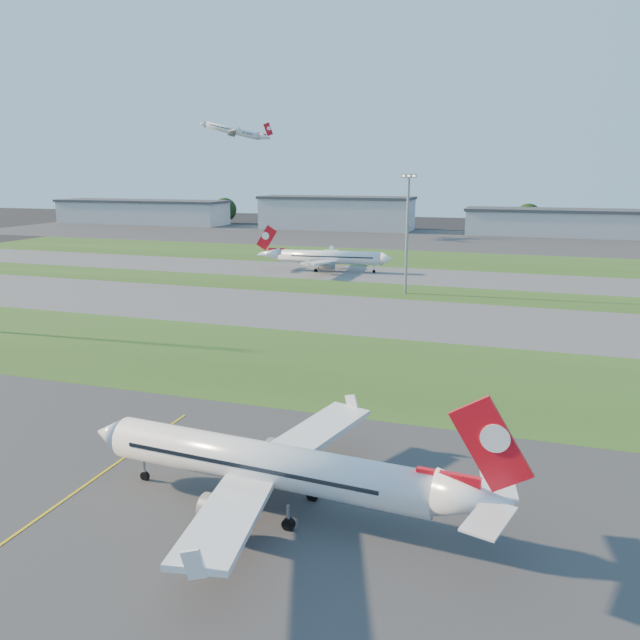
% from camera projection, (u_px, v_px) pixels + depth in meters
% --- Properties ---
extents(grass_strip_a, '(300.00, 34.00, 0.01)m').
position_uv_depth(grass_strip_a, '(232.00, 357.00, 90.60)').
color(grass_strip_a, '#2C4617').
rests_on(grass_strip_a, ground).
extents(taxiway_a, '(300.00, 32.00, 0.01)m').
position_uv_depth(taxiway_a, '(307.00, 310.00, 121.11)').
color(taxiway_a, '#515154').
rests_on(taxiway_a, ground).
extents(grass_strip_b, '(300.00, 18.00, 0.01)m').
position_uv_depth(grass_strip_b, '(343.00, 288.00, 144.22)').
color(grass_strip_b, '#2C4617').
rests_on(grass_strip_b, ground).
extents(taxiway_b, '(300.00, 26.00, 0.01)m').
position_uv_depth(taxiway_b, '(366.00, 274.00, 164.56)').
color(taxiway_b, '#515154').
rests_on(taxiway_b, ground).
extents(grass_strip_c, '(300.00, 40.00, 0.01)m').
position_uv_depth(grass_strip_c, '(391.00, 258.00, 195.07)').
color(grass_strip_c, '#2C4617').
rests_on(grass_strip_c, ground).
extents(apron_far, '(400.00, 80.00, 0.01)m').
position_uv_depth(apron_far, '(422.00, 239.00, 250.54)').
color(apron_far, '#333335').
rests_on(apron_far, ground).
extents(airliner_parked, '(33.64, 28.47, 10.49)m').
position_uv_depth(airliner_parked, '(268.00, 465.00, 49.05)').
color(airliner_parked, white).
rests_on(airliner_parked, ground).
extents(airliner_taxiing, '(34.63, 29.28, 10.81)m').
position_uv_depth(airliner_taxiing, '(328.00, 257.00, 167.58)').
color(airliner_taxiing, white).
rests_on(airliner_taxiing, ground).
extents(airliner_departing, '(25.49, 21.84, 8.73)m').
position_uv_depth(airliner_departing, '(234.00, 131.00, 260.64)').
color(airliner_departing, white).
extents(light_mast_centre, '(3.20, 0.70, 25.80)m').
position_uv_depth(light_mast_centre, '(407.00, 226.00, 134.40)').
color(light_mast_centre, gray).
rests_on(light_mast_centre, ground).
extents(hangar_far_west, '(91.80, 23.00, 12.20)m').
position_uv_depth(hangar_far_west, '(142.00, 212.00, 322.29)').
color(hangar_far_west, '#A8ABB0').
rests_on(hangar_far_west, ground).
extents(hangar_west, '(71.40, 23.00, 15.20)m').
position_uv_depth(hangar_west, '(336.00, 213.00, 290.14)').
color(hangar_west, '#A8ABB0').
rests_on(hangar_west, ground).
extents(hangar_east, '(81.60, 23.00, 11.20)m').
position_uv_depth(hangar_east, '(565.00, 222.00, 260.31)').
color(hangar_east, '#A8ABB0').
rests_on(hangar_east, ground).
extents(tree_far_west, '(11.00, 11.00, 12.00)m').
position_uv_depth(tree_far_west, '(93.00, 208.00, 346.34)').
color(tree_far_west, black).
rests_on(tree_far_west, ground).
extents(tree_west, '(12.10, 12.10, 13.20)m').
position_uv_depth(tree_west, '(225.00, 210.00, 323.81)').
color(tree_west, black).
rests_on(tree_west, ground).
extents(tree_mid_west, '(9.90, 9.90, 10.80)m').
position_uv_depth(tree_mid_west, '(394.00, 216.00, 293.15)').
color(tree_mid_west, black).
rests_on(tree_mid_west, ground).
extents(tree_mid_east, '(11.55, 11.55, 12.60)m').
position_uv_depth(tree_mid_east, '(528.00, 217.00, 277.52)').
color(tree_mid_east, black).
rests_on(tree_mid_east, ground).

